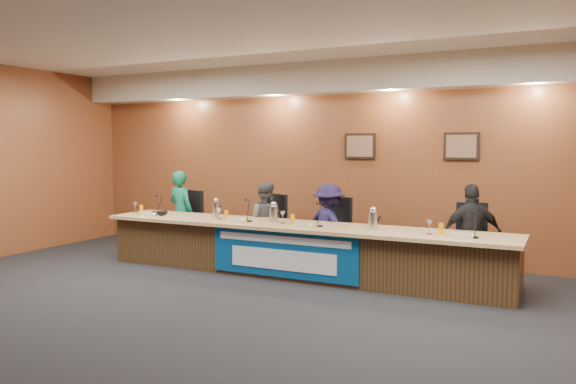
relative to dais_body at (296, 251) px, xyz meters
The scene contains 39 objects.
floor 2.43m from the dais_body, 90.00° to the right, with size 10.00×10.00×0.00m, color black.
ceiling 3.73m from the dais_body, 90.00° to the right, with size 10.00×8.00×0.04m, color silver.
wall_back 2.03m from the dais_body, 90.00° to the left, with size 10.00×0.04×3.20m, color brown.
soffit 2.93m from the dais_body, 90.00° to the left, with size 10.00×0.50×0.50m, color beige.
dais_body is the anchor object (origin of this frame).
dais_top 0.38m from the dais_body, 90.00° to the right, with size 6.10×0.95×0.05m, color tan.
banner 0.42m from the dais_body, 90.00° to the right, with size 2.20×0.02×0.65m, color navy.
banner_text_upper 0.49m from the dais_body, 90.00° to the right, with size 2.00×0.01×0.10m, color silver.
banner_text_lower 0.43m from the dais_body, 90.00° to the right, with size 1.60×0.01×0.28m, color silver.
wall_photo_left 2.21m from the dais_body, 75.71° to the left, with size 0.52×0.04×0.42m, color black.
wall_photo_right 2.95m from the dais_body, 38.13° to the left, with size 0.52×0.04×0.42m, color black.
panelist_a 2.57m from the dais_body, 166.78° to the left, with size 0.52×0.34×1.43m, color #0D5F41.
panelist_b 1.07m from the dais_body, 145.38° to the left, with size 0.63×0.49×1.29m, color #48484C.
panelist_c 0.70m from the dais_body, 65.54° to the left, with size 0.83×0.48×1.29m, color #171136.
panelist_d 2.43m from the dais_body, 14.01° to the left, with size 0.79×0.33×1.35m, color black.
office_chair_a 2.57m from the dais_body, 164.61° to the left, with size 0.48×0.48×0.08m, color black.
office_chair_b 1.09m from the dais_body, 141.02° to the left, with size 0.48×0.48×0.08m, color black.
office_chair_c 0.74m from the dais_body, 68.79° to the left, with size 0.48×0.48×0.08m, color black.
office_chair_d 2.43m from the dais_body, 16.30° to the left, with size 0.48×0.48×0.08m, color black.
nameplate_a 2.52m from the dais_body, behind, with size 0.24×0.06×0.09m, color white.
microphone_a 2.32m from the dais_body, behind, with size 0.07×0.07×0.02m, color black.
juice_glass_a 2.77m from the dais_body, behind, with size 0.06×0.06×0.15m, color #F99900.
water_glass_a 2.95m from the dais_body, behind, with size 0.08×0.08×0.18m, color silver.
nameplate_b 1.01m from the dais_body, 162.16° to the right, with size 0.24×0.06×0.09m, color white.
microphone_b 0.81m from the dais_body, 169.10° to the right, with size 0.07×0.07×0.02m, color black.
juice_glass_b 1.20m from the dais_body, behind, with size 0.06×0.06×0.15m, color #F99900.
water_glass_b 1.33m from the dais_body, behind, with size 0.08×0.08×0.18m, color silver.
nameplate_c 0.59m from the dais_body, 53.17° to the right, with size 0.24×0.06×0.09m, color white.
microphone_c 0.61m from the dais_body, 16.91° to the right, with size 0.07×0.07×0.02m, color black.
juice_glass_c 0.49m from the dais_body, 83.80° to the right, with size 0.06×0.06×0.15m, color #F99900.
water_glass_c 0.53m from the dais_body, 149.21° to the right, with size 0.08×0.08×0.18m, color silver.
nameplate_d 2.40m from the dais_body, ahead, with size 0.24×0.06×0.09m, color white.
microphone_d 2.53m from the dais_body, ahead, with size 0.07×0.07×0.02m, color black.
juice_glass_d 2.12m from the dais_body, ahead, with size 0.06×0.06×0.15m, color #F99900.
water_glass_d 1.99m from the dais_body, ahead, with size 0.08×0.08×0.18m, color silver.
carafe_left 1.46m from the dais_body, behind, with size 0.11×0.11×0.25m, color silver.
carafe_mid 0.63m from the dais_body, behind, with size 0.13×0.13×0.23m, color silver.
carafe_right 1.28m from the dais_body, ahead, with size 0.13×0.13×0.24m, color silver.
speakerphone 2.45m from the dais_body, behind, with size 0.32×0.32×0.05m, color black.
Camera 1 is at (3.47, -4.74, 1.86)m, focal length 35.00 mm.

